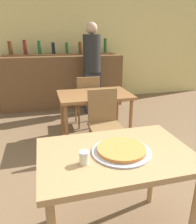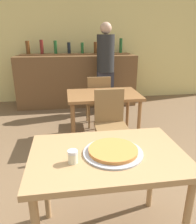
# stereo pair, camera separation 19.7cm
# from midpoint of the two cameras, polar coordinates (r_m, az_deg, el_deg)

# --- Properties ---
(wall_back) EXTENTS (8.00, 0.05, 2.80)m
(wall_back) POSITION_cam_midpoint_polar(r_m,az_deg,el_deg) (5.36, -11.42, 17.75)
(wall_back) COLOR #EAD684
(wall_back) RESTS_ON ground_plane
(dining_table_near) EXTENTS (1.05, 0.71, 0.78)m
(dining_table_near) POSITION_cam_midpoint_polar(r_m,az_deg,el_deg) (1.57, 0.92, -13.56)
(dining_table_near) COLOR #A87F51
(dining_table_near) RESTS_ON ground_plane
(dining_table_far) EXTENTS (1.05, 0.70, 0.73)m
(dining_table_far) POSITION_cam_midpoint_polar(r_m,az_deg,el_deg) (3.21, -2.65, 3.28)
(dining_table_far) COLOR brown
(dining_table_far) RESTS_ON ground_plane
(bar_counter) EXTENTS (2.60, 0.56, 1.11)m
(bar_counter) POSITION_cam_midpoint_polar(r_m,az_deg,el_deg) (4.95, -10.37, 7.84)
(bar_counter) COLOR brown
(bar_counter) RESTS_ON ground_plane
(bar_back_shelf) EXTENTS (2.39, 0.24, 0.35)m
(bar_back_shelf) POSITION_cam_midpoint_polar(r_m,az_deg,el_deg) (5.01, -10.85, 15.28)
(bar_back_shelf) COLOR brown
(bar_back_shelf) RESTS_ON bar_counter
(chair_far_side_front) EXTENTS (0.40, 0.40, 0.89)m
(chair_far_side_front) POSITION_cam_midpoint_polar(r_m,az_deg,el_deg) (2.77, -0.33, -2.13)
(chair_far_side_front) COLOR olive
(chair_far_side_front) RESTS_ON ground_plane
(chair_far_side_back) EXTENTS (0.40, 0.40, 0.89)m
(chair_far_side_back) POSITION_cam_midpoint_polar(r_m,az_deg,el_deg) (3.73, -4.31, 3.61)
(chair_far_side_back) COLOR olive
(chair_far_side_back) RESTS_ON ground_plane
(pizza_tray) EXTENTS (0.41, 0.41, 0.04)m
(pizza_tray) POSITION_cam_midpoint_polar(r_m,az_deg,el_deg) (1.51, 2.38, -10.03)
(pizza_tray) COLOR #A3A3A8
(pizza_tray) RESTS_ON dining_table_near
(cheese_shaker) EXTENTS (0.06, 0.06, 0.09)m
(cheese_shaker) POSITION_cam_midpoint_polar(r_m,az_deg,el_deg) (1.38, -7.80, -11.85)
(cheese_shaker) COLOR beige
(cheese_shaker) RESTS_ON dining_table_near
(person_standing) EXTENTS (0.34, 0.34, 1.76)m
(person_standing) POSITION_cam_midpoint_polar(r_m,az_deg,el_deg) (4.39, -2.89, 11.98)
(person_standing) COLOR #2D2D38
(person_standing) RESTS_ON ground_plane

